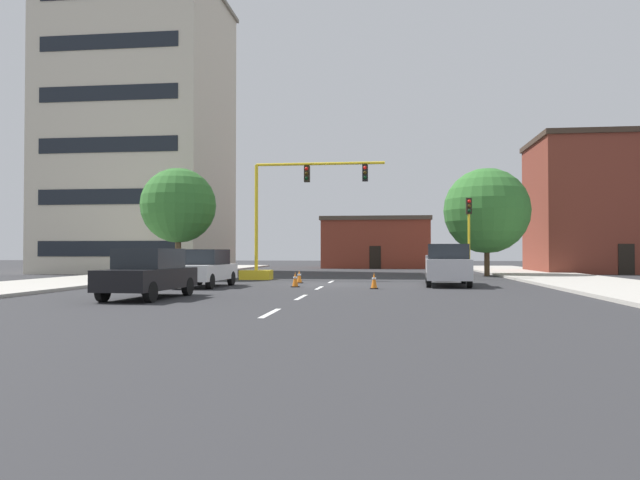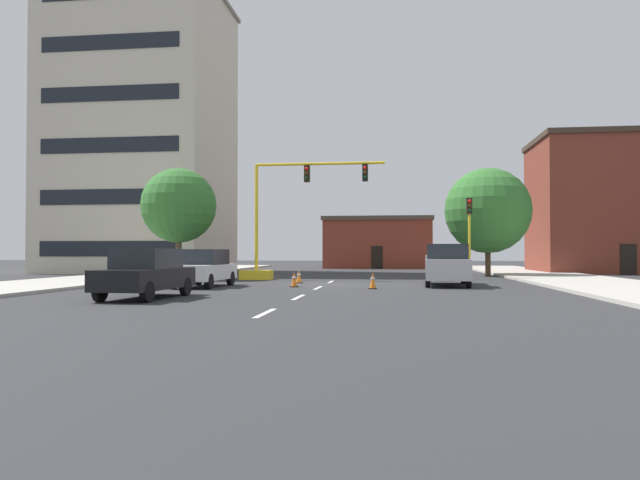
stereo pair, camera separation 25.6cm
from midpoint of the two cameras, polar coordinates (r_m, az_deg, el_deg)
name	(u,v)px [view 2 (the right image)]	position (r m, az deg, el deg)	size (l,w,h in m)	color
ground_plane	(326,284)	(29.55, 0.79, -4.31)	(160.00, 160.00, 0.00)	#2D2D30
sidewalk_left	(141,275)	(40.85, -16.79, -3.29)	(6.00, 56.00, 0.14)	#B2ADA3
sidewalk_right	(558,277)	(38.68, 22.17, -3.38)	(6.00, 56.00, 0.14)	#B2ADA3
lane_stripe_seg_0	(265,313)	(15.75, -4.86, -7.05)	(0.16, 2.40, 0.01)	silver
lane_stripe_seg_1	(298,297)	(21.14, -1.75, -5.55)	(0.16, 2.40, 0.01)	silver
lane_stripe_seg_2	(318,288)	(26.57, 0.08, -4.65)	(0.16, 2.40, 0.01)	silver
lane_stripe_seg_3	(331,282)	(32.03, 1.29, -4.06)	(0.16, 2.40, 0.01)	silver
building_tall_left	(143,133)	(50.62, -16.61, 9.88)	(13.09, 11.88, 22.54)	beige
building_brick_center	(378,243)	(61.43, 5.77, -0.27)	(10.85, 9.60, 5.12)	brown
building_row_right	(606,205)	(51.13, 26.09, 3.07)	(10.89, 8.72, 10.56)	brown
traffic_signal_gantry	(274,242)	(34.57, -4.28, -0.19)	(8.42, 1.20, 6.83)	yellow
traffic_light_pole_right	(469,220)	(35.77, 14.44, 1.93)	(0.32, 0.47, 4.80)	yellow
tree_right_mid	(488,211)	(41.38, 16.08, 2.74)	(5.76, 5.76, 7.29)	#4C3823
tree_left_near	(179,206)	(36.41, -13.31, 3.25)	(4.49, 4.49, 6.66)	brown
pickup_truck_silver	(447,265)	(29.05, 12.39, -2.41)	(2.27, 5.49, 1.99)	#BCBCC1
sedan_black_near_left	(146,273)	(21.43, -16.15, -3.08)	(2.08, 4.59, 1.74)	black
sedan_white_mid_left	(204,268)	(27.84, -10.94, -2.65)	(2.01, 4.56, 1.74)	white
traffic_cone_roadside_a	(373,281)	(25.99, 5.40, -3.95)	(0.36, 0.36, 0.73)	black
traffic_cone_roadside_b	(294,280)	(27.22, -2.25, -3.85)	(0.36, 0.36, 0.70)	black
traffic_cone_roadside_c	(299,277)	(30.69, -1.82, -3.56)	(0.36, 0.36, 0.69)	black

